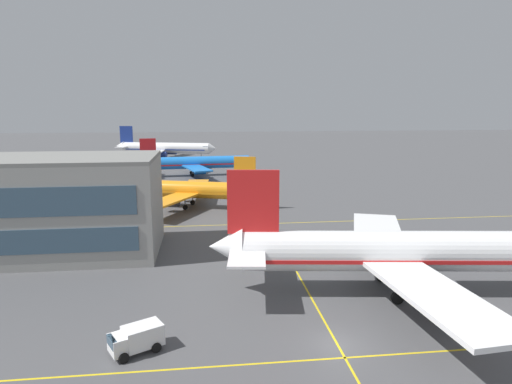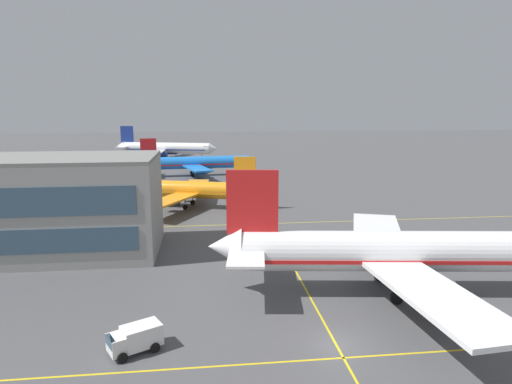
# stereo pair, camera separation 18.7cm
# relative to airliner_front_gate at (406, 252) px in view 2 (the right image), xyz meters

# --- Properties ---
(ground_plane) EXTENTS (600.00, 600.00, 0.00)m
(ground_plane) POSITION_rel_airliner_front_gate_xyz_m (-10.05, -9.28, -4.42)
(ground_plane) COLOR #4C4C4F
(airliner_front_gate) EXTENTS (41.67, 35.68, 12.95)m
(airliner_front_gate) POSITION_rel_airliner_front_gate_xyz_m (0.00, 0.00, 0.00)
(airliner_front_gate) COLOR white
(airliner_front_gate) RESTS_ON ground
(airliner_second_row) EXTENTS (31.66, 27.02, 10.03)m
(airliner_second_row) POSITION_rel_airliner_front_gate_xyz_m (-24.95, 42.72, -1.00)
(airliner_second_row) COLOR orange
(airliner_second_row) RESTS_ON ground
(airliner_third_row) EXTENTS (33.95, 29.17, 10.55)m
(airliner_third_row) POSITION_rel_airliner_front_gate_xyz_m (-22.92, 81.73, -0.82)
(airliner_third_row) COLOR blue
(airliner_third_row) RESTS_ON ground
(airliner_far_left_stand) EXTENTS (37.82, 32.23, 11.93)m
(airliner_far_left_stand) POSITION_rel_airliner_front_gate_xyz_m (-34.93, 121.95, -0.35)
(airliner_far_left_stand) COLOR white
(airliner_far_left_stand) RESTS_ON ground
(taxiway_markings) EXTENTS (154.27, 87.85, 0.01)m
(taxiway_markings) POSITION_rel_airliner_front_gate_xyz_m (-10.05, 8.68, -4.42)
(taxiway_markings) COLOR yellow
(taxiway_markings) RESTS_ON ground
(service_truck_red_van) EXTENTS (4.49, 3.60, 2.10)m
(service_truck_red_van) POSITION_rel_airliner_front_gate_xyz_m (-26.25, -8.51, -3.24)
(service_truck_red_van) COLOR white
(service_truck_red_van) RESTS_ON ground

